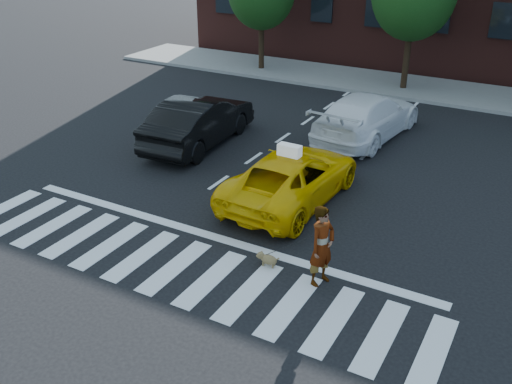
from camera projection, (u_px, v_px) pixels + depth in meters
ground at (175, 267)px, 13.38m from camera, size 120.00×120.00×0.00m
crosswalk at (175, 267)px, 13.38m from camera, size 13.00×2.40×0.01m
stop_line at (212, 236)px, 14.63m from camera, size 12.00×0.30×0.01m
sidewalk_far at (396, 85)px, 27.04m from camera, size 30.00×4.00×0.15m
taxi at (292, 177)px, 16.19m from camera, size 2.57×5.27×1.44m
black_sedan at (199, 121)px, 20.04m from camera, size 2.18×5.34×1.72m
white_suv at (367, 116)px, 20.70m from camera, size 2.85×5.83×1.63m
woman at (322, 246)px, 12.41m from camera, size 0.64×0.80×1.90m
dog at (267, 259)px, 13.34m from camera, size 0.59×0.26×0.33m
taxi_sign at (289, 150)px, 15.64m from camera, size 0.66×0.30×0.32m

